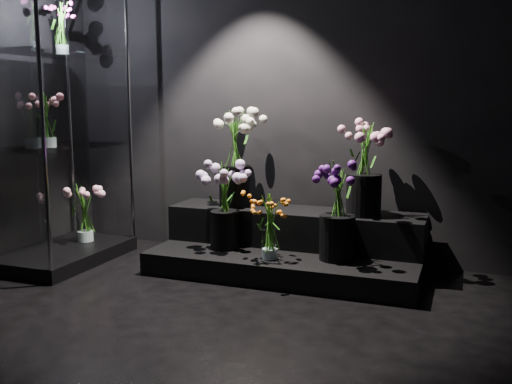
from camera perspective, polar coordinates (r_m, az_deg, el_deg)
The scene contains 12 objects.
floor at distance 3.09m, azimuth -7.79°, elevation -15.45°, with size 4.00×4.00×0.00m, color black.
wall_back at distance 4.67m, azimuth 3.76°, elevation 10.55°, with size 4.00×4.00×0.00m, color black.
display_riser at distance 4.40m, azimuth 3.39°, elevation -5.37°, with size 1.99×0.88×0.44m.
display_case at distance 4.71m, azimuth -19.24°, elevation 7.61°, with size 0.65×1.09×2.40m.
bouquet_orange_bells at distance 4.04m, azimuth 1.41°, elevation -3.36°, with size 0.35×0.35×0.46m.
bouquet_lilac at distance 4.32m, azimuth -3.16°, elevation -0.59°, with size 0.43×0.43×0.65m.
bouquet_purple at distance 4.03m, azimuth 8.20°, elevation -1.31°, with size 0.44×0.44×0.71m.
bouquet_cream_roses at distance 4.55m, azimuth -2.16°, elevation 4.20°, with size 0.51×0.51×0.78m.
bouquet_pink_roses at distance 4.24m, azimuth 10.82°, elevation 2.84°, with size 0.42×0.42×0.68m.
bouquet_case_pink at distance 4.56m, azimuth -20.27°, elevation 6.79°, with size 0.33×0.33×0.40m.
bouquet_case_magenta at distance 4.90m, azimuth -18.91°, elevation 15.35°, with size 0.25×0.25×0.41m.
bouquet_case_base_pink at distance 4.98m, azimuth -16.79°, elevation -1.79°, with size 0.37×0.37×0.50m.
Camera 1 is at (1.36, -2.46, 1.28)m, focal length 40.00 mm.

